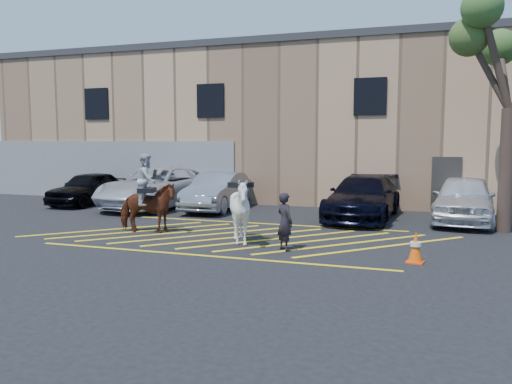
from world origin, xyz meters
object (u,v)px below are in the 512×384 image
(tree, at_px, (512,44))
(saddled_white, at_px, (241,211))
(car_white_pickup, at_px, (158,187))
(car_blue_suv, at_px, (363,197))
(car_silver_sedan, at_px, (218,191))
(handler, at_px, (285,222))
(car_white_suv, at_px, (464,199))
(car_black_suv, at_px, (89,188))
(traffic_cone, at_px, (416,247))
(mounted_bay, at_px, (147,201))

(tree, bearing_deg, saddled_white, -149.34)
(car_white_pickup, bearing_deg, car_blue_suv, 3.59)
(saddled_white, bearing_deg, car_silver_sedan, 118.00)
(handler, height_order, tree, tree)
(saddled_white, bearing_deg, tree, 30.66)
(car_blue_suv, relative_size, car_white_suv, 1.12)
(car_black_suv, relative_size, traffic_cone, 5.83)
(car_blue_suv, height_order, mounted_bay, mounted_bay)
(car_white_suv, xyz_separation_m, traffic_cone, (-1.51, -6.54, -0.45))
(car_silver_sedan, distance_m, car_white_suv, 9.32)
(car_blue_suv, bearing_deg, saddled_white, -111.63)
(car_white_suv, distance_m, tree, 5.23)
(handler, height_order, traffic_cone, handler)
(car_white_pickup, height_order, car_silver_sedan, car_white_pickup)
(car_silver_sedan, relative_size, handler, 3.05)
(car_white_pickup, distance_m, car_blue_suv, 8.61)
(car_white_pickup, relative_size, saddled_white, 3.04)
(car_white_suv, relative_size, traffic_cone, 6.59)
(mounted_bay, bearing_deg, car_white_suv, 28.72)
(mounted_bay, bearing_deg, car_white_pickup, 116.13)
(car_black_suv, distance_m, tree, 17.32)
(saddled_white, distance_m, traffic_cone, 4.68)
(tree, bearing_deg, handler, -141.12)
(car_white_suv, bearing_deg, car_white_pickup, -174.77)
(car_white_suv, distance_m, traffic_cone, 6.73)
(car_white_suv, xyz_separation_m, handler, (-4.73, -6.23, -0.07))
(car_blue_suv, distance_m, handler, 6.16)
(tree, bearing_deg, car_white_suv, 123.37)
(car_silver_sedan, xyz_separation_m, mounted_bay, (-0.08, -5.39, 0.23))
(handler, xyz_separation_m, tree, (5.77, 4.65, 4.94))
(car_white_suv, height_order, handler, car_white_suv)
(car_black_suv, distance_m, handler, 12.48)
(car_white_suv, height_order, saddled_white, saddled_white)
(mounted_bay, relative_size, tree, 0.33)
(car_silver_sedan, bearing_deg, car_black_suv, 179.20)
(handler, bearing_deg, car_blue_suv, -61.98)
(car_black_suv, distance_m, car_blue_suv, 12.07)
(car_black_suv, bearing_deg, car_white_suv, 0.67)
(car_silver_sedan, bearing_deg, car_blue_suv, -6.53)
(car_black_suv, height_order, car_white_pickup, car_white_pickup)
(car_black_suv, xyz_separation_m, car_white_pickup, (3.47, 0.06, 0.13))
(handler, relative_size, traffic_cone, 2.06)
(mounted_bay, bearing_deg, car_silver_sedan, 89.18)
(car_black_suv, relative_size, handler, 2.83)
(car_white_pickup, height_order, car_blue_suv, car_white_pickup)
(car_white_pickup, relative_size, handler, 4.09)
(car_black_suv, height_order, traffic_cone, car_black_suv)
(car_blue_suv, height_order, saddled_white, saddled_white)
(car_silver_sedan, distance_m, mounted_bay, 5.40)
(car_white_pickup, bearing_deg, traffic_cone, -26.39)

